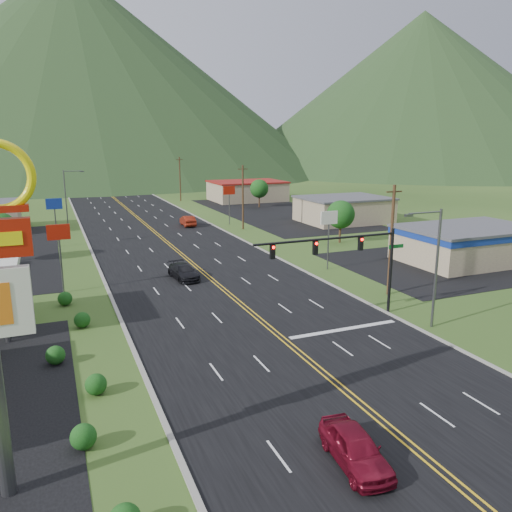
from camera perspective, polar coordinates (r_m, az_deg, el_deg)
name	(u,v)px	position (r m, az deg, el deg)	size (l,w,h in m)	color
ground	(389,428)	(26.81, 14.93, -18.44)	(500.00, 500.00, 0.00)	#294318
road	(389,428)	(26.81, 14.93, -18.44)	(20.00, 460.00, 0.04)	black
curb_west	(188,480)	(22.98, -7.73, -24.07)	(0.30, 460.00, 0.14)	gray
traffic_signal	(349,253)	(39.03, 10.60, 0.33)	(13.10, 0.43, 7.00)	black
streetlight_east	(434,261)	(38.82, 19.64, -0.52)	(3.28, 0.25, 9.00)	#59595E
streetlight_west	(67,194)	(88.28, -20.75, 6.69)	(3.28, 0.25, 9.00)	#59595E
building_east_near	(469,242)	(62.81, 23.15, 1.47)	(15.40, 10.40, 4.10)	tan
building_east_mid	(344,209)	(87.17, 9.97, 5.27)	(14.40, 11.40, 4.30)	tan
building_east_far	(247,191)	(116.45, -1.03, 7.46)	(16.40, 12.40, 4.50)	tan
pole_sign_west_a	(59,239)	(48.61, -21.59, 1.81)	(2.00, 0.18, 6.40)	#59595E
pole_sign_west_b	(54,209)	(70.36, -22.05, 5.03)	(2.00, 0.18, 6.40)	#59595E
pole_sign_east_a	(329,224)	(54.14, 8.33, 3.68)	(2.00, 0.18, 6.40)	#59595E
pole_sign_east_b	(229,194)	(82.98, -3.09, 7.07)	(2.00, 0.18, 6.40)	#59595E
tree_west_a	(0,229)	(63.83, -27.22, 2.73)	(3.84, 3.84, 5.82)	#382314
tree_east_a	(341,215)	(69.08, 9.65, 4.70)	(3.84, 3.84, 5.82)	#382314
tree_east_b	(259,189)	(104.48, 0.37, 7.71)	(3.84, 3.84, 5.82)	#382314
utility_pole_a	(391,239)	(46.27, 15.20, 1.83)	(1.60, 0.28, 10.00)	#382314
utility_pole_b	(243,197)	(78.48, -1.51, 6.79)	(1.60, 0.28, 10.00)	#382314
utility_pole_c	(180,179)	(116.55, -8.68, 8.74)	(1.60, 0.28, 10.00)	#382314
utility_pole_d	(147,169)	(155.59, -12.32, 9.67)	(1.60, 0.28, 10.00)	#382314
mountain_n	(74,71)	(239.96, -20.08, 19.28)	(220.00, 220.00, 85.00)	#223618
mountain_ne	(419,92)	(253.83, 18.18, 17.34)	(180.00, 180.00, 70.00)	#223618
car_red_near	(355,449)	(23.60, 11.27, -20.78)	(1.84, 4.58, 1.56)	maroon
car_dark_mid	(183,272)	(51.14, -8.29, -1.84)	(2.05, 5.04, 1.46)	black
car_red_far	(188,221)	(82.68, -7.80, 3.99)	(1.75, 5.01, 1.65)	maroon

